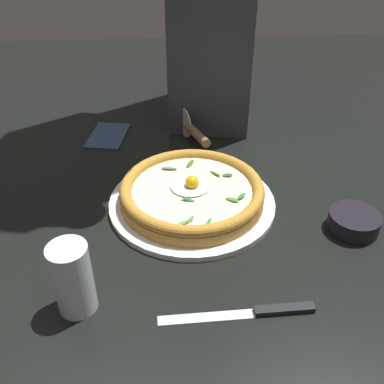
# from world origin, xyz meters

# --- Properties ---
(ground_plane) EXTENTS (2.40, 2.40, 0.03)m
(ground_plane) POSITION_xyz_m (0.00, 0.00, -0.01)
(ground_plane) COLOR black
(ground_plane) RESTS_ON ground
(pizza_plate) EXTENTS (0.34, 0.34, 0.01)m
(pizza_plate) POSITION_xyz_m (-0.01, -0.01, 0.01)
(pizza_plate) COLOR white
(pizza_plate) RESTS_ON ground
(pizza) EXTENTS (0.29, 0.29, 0.06)m
(pizza) POSITION_xyz_m (-0.01, -0.01, 0.03)
(pizza) COLOR #C18335
(pizza) RESTS_ON pizza_plate
(side_bowl) EXTENTS (0.10, 0.10, 0.04)m
(side_bowl) POSITION_xyz_m (-0.31, 0.09, 0.02)
(side_bowl) COLOR black
(side_bowl) RESTS_ON ground
(pizza_cutter) EXTENTS (0.07, 0.16, 0.08)m
(pizza_cutter) POSITION_xyz_m (-0.03, -0.27, 0.04)
(pizza_cutter) COLOR silver
(pizza_cutter) RESTS_ON ground
(table_knife) EXTENTS (0.24, 0.02, 0.01)m
(table_knife) POSITION_xyz_m (-0.10, 0.27, 0.00)
(table_knife) COLOR silver
(table_knife) RESTS_ON ground
(drinking_glass) EXTENTS (0.06, 0.06, 0.12)m
(drinking_glass) POSITION_xyz_m (0.19, 0.24, 0.05)
(drinking_glass) COLOR silver
(drinking_glass) RESTS_ON ground
(folded_napkin) EXTENTS (0.11, 0.15, 0.01)m
(folded_napkin) POSITION_xyz_m (0.19, -0.33, 0.00)
(folded_napkin) COLOR #324663
(folded_napkin) RESTS_ON ground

